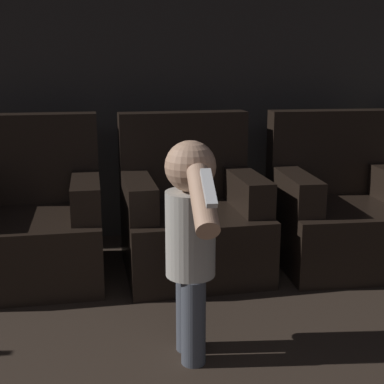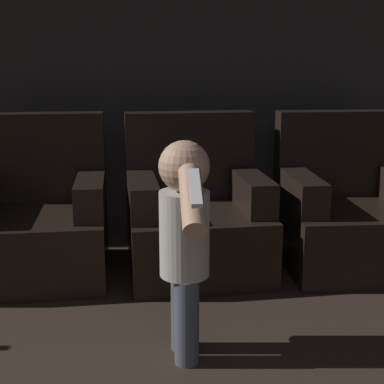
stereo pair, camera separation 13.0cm
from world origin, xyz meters
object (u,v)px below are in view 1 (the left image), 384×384
(armchair_middle, at_px, (191,217))
(armchair_right, at_px, (341,212))
(armchair_left, at_px, (31,223))
(person_toddler, at_px, (191,234))

(armchair_middle, relative_size, armchair_right, 1.00)
(armchair_left, distance_m, armchair_middle, 0.95)
(armchair_left, distance_m, armchair_right, 1.90)
(armchair_middle, relative_size, person_toddler, 0.99)
(armchair_right, bearing_deg, armchair_left, -179.91)
(armchair_middle, bearing_deg, armchair_left, 175.63)
(armchair_left, relative_size, armchair_middle, 1.00)
(armchair_middle, height_order, armchair_right, same)
(armchair_left, distance_m, person_toddler, 1.34)
(armchair_left, relative_size, person_toddler, 0.99)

